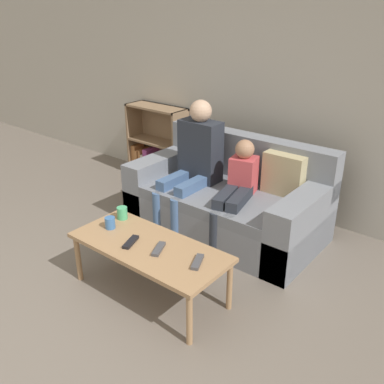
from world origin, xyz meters
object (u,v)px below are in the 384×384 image
Objects in this scene: cup_near at (122,213)px; tv_remote_1 at (159,249)px; couch at (228,202)px; tv_remote_2 at (131,242)px; cup_far at (110,223)px; bookshelf at (158,152)px; coffee_table at (149,250)px; tv_remote_0 at (198,262)px; person_adult at (195,157)px; person_child at (237,189)px.

tv_remote_1 is at bearing -17.16° from cup_near.
couch is 17.96× the size of cup_near.
couch reaches higher than tv_remote_2.
bookshelf is at bearing 122.86° from cup_far.
bookshelf is 4.90× the size of tv_remote_2.
coffee_table is 13.21× the size of cup_far.
tv_remote_0 is at bearing -8.39° from cup_near.
tv_remote_0 is (0.84, -1.03, -0.25)m from person_adult.
bookshelf is at bearing 124.44° from cup_near.
cup_near is at bearing -108.32° from couch.
cup_near is at bearing -55.56° from bookshelf.
person_adult is (-0.43, 1.06, 0.30)m from coffee_table.
bookshelf reaches higher than tv_remote_1.
coffee_table is at bearing 8.82° from tv_remote_2.
person_child reaches higher than bookshelf.
tv_remote_0 is (0.51, -1.11, 0.14)m from couch.
bookshelf is at bearing 108.14° from tv_remote_2.
tv_remote_0 is at bearing 2.68° from cup_far.
cup_near reaches higher than tv_remote_1.
couch is 0.51m from person_adult.
tv_remote_2 is at bearing -51.94° from bookshelf.
cup_far is (0.04, -0.16, -0.00)m from cup_near.
cup_far is 0.50× the size of tv_remote_1.
person_child is at bearing 59.06° from cup_near.
tv_remote_1 is (0.21, -1.15, 0.14)m from couch.
couch is 19.62× the size of cup_far.
cup_near is 0.85m from tv_remote_0.
couch reaches higher than cup_near.
cup_far is 0.49m from tv_remote_1.
tv_remote_1 is (0.49, -0.00, -0.03)m from cup_far.
person_adult reaches higher than bookshelf.
tv_remote_1 and tv_remote_2 have the same top height.
person_child reaches higher than tv_remote_0.
cup_far is 0.50× the size of tv_remote_2.
coffee_table is 0.14m from tv_remote_2.
cup_far reaches higher than tv_remote_1.
cup_near is at bearing 138.66° from tv_remote_1.
tv_remote_0 reaches higher than coffee_table.
cup_near is 1.09× the size of cup_far.
bookshelf is at bearing 114.97° from tv_remote_0.
person_adult reaches higher than tv_remote_1.
couch is at bearing 90.99° from tv_remote_0.
bookshelf reaches higher than tv_remote_2.
person_child is 9.32× the size of cup_near.
bookshelf is 1.87m from cup_near.
tv_remote_2 is (-0.21, -0.05, 0.00)m from tv_remote_1.
tv_remote_2 is (0.28, -0.06, -0.03)m from cup_far.
tv_remote_0 and tv_remote_2 have the same top height.
tv_remote_0 is (0.84, -0.12, -0.04)m from cup_near.
bookshelf reaches higher than coffee_table.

